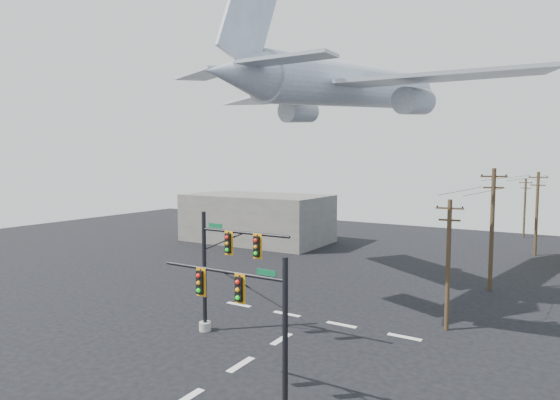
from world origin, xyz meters
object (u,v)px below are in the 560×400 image
Objects in this scene: airliner at (354,86)px; utility_pole_b at (492,227)px; utility_pole_c at (537,212)px; utility_pole_d at (525,207)px; signal_mast_near at (256,327)px; signal_mast_far at (220,271)px; utility_pole_a at (448,262)px.

utility_pole_b is at bearing -51.90° from airliner.
utility_pole_c is 0.30× the size of airliner.
utility_pole_d is 39.26m from airliner.
signal_mast_far reaches higher than signal_mast_near.
signal_mast_near is 0.83× the size of utility_pole_a.
utility_pole_b is 0.32× the size of airliner.
signal_mast_near is 0.72× the size of utility_pole_c.
utility_pole_b is at bearing -90.35° from utility_pole_c.
utility_pole_b is 17.72m from utility_pole_c.
utility_pole_b reaches higher than signal_mast_far.
airliner reaches higher than signal_mast_near.
airliner reaches higher than utility_pole_b.
signal_mast_far is 22.57m from utility_pole_b.
utility_pole_b is 30.74m from utility_pole_d.
signal_mast_near is at bearing -84.11° from utility_pole_d.
utility_pole_d is at bearing 105.84° from utility_pole_c.
signal_mast_near is at bearing -114.55° from utility_pole_a.
signal_mast_near is at bearing -42.08° from signal_mast_far.
utility_pole_c is (14.66, 36.44, 0.92)m from signal_mast_far.
utility_pole_b is 1.22× the size of utility_pole_d.
signal_mast_far is 51.20m from utility_pole_d.
signal_mast_near is 0.83× the size of utility_pole_d.
signal_mast_far is 0.92× the size of utility_pole_d.
utility_pole_a is 28.86m from utility_pole_c.
airliner is at bearing -93.39° from utility_pole_d.
signal_mast_far is at bearing -138.94° from utility_pole_b.
utility_pole_c is at bearing -18.32° from airliner.
signal_mast_far is at bearing -104.66° from utility_pole_c.
utility_pole_c is at bearing 68.09° from signal_mast_far.
utility_pole_a is 1.00× the size of utility_pole_d.
utility_pole_d is (1.41, 41.81, -0.02)m from utility_pole_a.
airliner is (-9.70, -5.29, 11.04)m from utility_pole_b.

